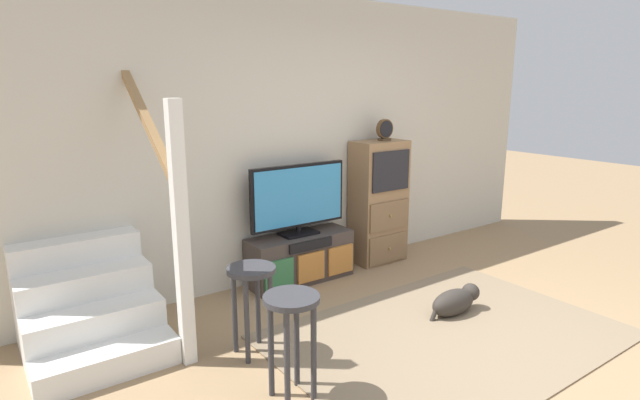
{
  "coord_description": "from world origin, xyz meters",
  "views": [
    {
      "loc": [
        -2.86,
        -1.73,
        1.89
      ],
      "look_at": [
        -0.37,
        1.77,
        0.9
      ],
      "focal_mm": 28.54,
      "sensor_mm": 36.0,
      "label": 1
    }
  ],
  "objects": [
    {
      "name": "side_cabinet",
      "position": [
        0.71,
        2.2,
        0.65
      ],
      "size": [
        0.58,
        0.38,
        1.3
      ],
      "color": "#93704C",
      "rests_on": "ground_plane"
    },
    {
      "name": "ground_plane",
      "position": [
        0.0,
        0.0,
        0.0
      ],
      "size": [
        20.0,
        20.0,
        0.0
      ],
      "primitive_type": "plane",
      "color": "#997A56"
    },
    {
      "name": "staircase",
      "position": [
        -2.24,
        2.2,
        0.37
      ],
      "size": [
        1.0,
        1.36,
        2.2
      ],
      "color": "white",
      "rests_on": "ground_plane"
    },
    {
      "name": "television",
      "position": [
        -0.3,
        2.22,
        0.83
      ],
      "size": [
        1.02,
        0.22,
        0.68
      ],
      "color": "black",
      "rests_on": "media_console"
    },
    {
      "name": "back_wall",
      "position": [
        0.0,
        2.46,
        1.35
      ],
      "size": [
        6.4,
        0.12,
        2.7
      ],
      "primitive_type": "cube",
      "color": "beige",
      "rests_on": "ground_plane"
    },
    {
      "name": "desk_clock",
      "position": [
        0.76,
        2.19,
        1.42
      ],
      "size": [
        0.2,
        0.08,
        0.22
      ],
      "color": "#4C3823",
      "rests_on": "side_cabinet"
    },
    {
      "name": "bar_stool_far",
      "position": [
        -1.33,
        1.24,
        0.49
      ],
      "size": [
        0.34,
        0.34,
        0.65
      ],
      "color": "#333338",
      "rests_on": "ground_plane"
    },
    {
      "name": "dog",
      "position": [
        0.35,
        0.82,
        0.12
      ],
      "size": [
        0.54,
        0.22,
        0.23
      ],
      "color": "#332D28",
      "rests_on": "ground_plane"
    },
    {
      "name": "media_console",
      "position": [
        -0.3,
        2.19,
        0.23
      ],
      "size": [
        1.05,
        0.38,
        0.47
      ],
      "color": "#423833",
      "rests_on": "ground_plane"
    },
    {
      "name": "area_rug",
      "position": [
        0.0,
        0.6,
        0.01
      ],
      "size": [
        2.6,
        1.8,
        0.01
      ],
      "primitive_type": "cube",
      "color": "#847056",
      "rests_on": "ground_plane"
    },
    {
      "name": "bar_stool_near",
      "position": [
        -1.38,
        0.63,
        0.5
      ],
      "size": [
        0.34,
        0.34,
        0.67
      ],
      "color": "#333338",
      "rests_on": "ground_plane"
    }
  ]
}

